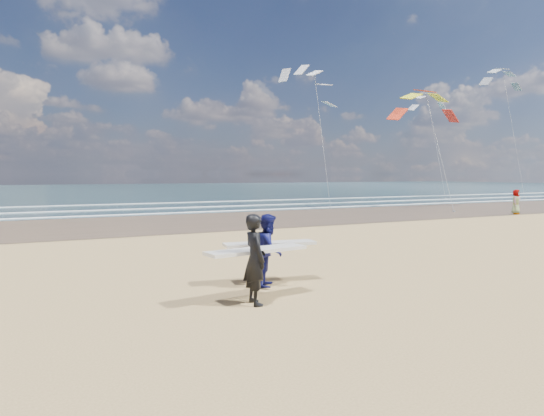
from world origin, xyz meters
TOP-DOWN VIEW (x-y plane):
  - wet_sand_strip at (20.00, 18.00)m, footprint 220.00×12.00m
  - ocean at (20.00, 72.00)m, footprint 220.00×100.00m
  - foam_breakers at (20.00, 28.10)m, footprint 220.00×11.70m
  - surfer_near at (0.07, 0.44)m, footprint 2.25×1.09m
  - surfer_far at (1.01, 1.72)m, footprint 2.26×1.30m
  - beachgoer_0 at (24.17, 12.47)m, footprint 0.91×0.77m
  - kite_0 at (22.69, 18.19)m, footprint 6.36×4.80m
  - kite_1 at (16.82, 24.32)m, footprint 5.53×4.71m
  - kite_2 at (43.32, 27.49)m, footprint 5.98×4.76m
  - kite_5 at (35.27, 30.58)m, footprint 5.05×4.66m

SIDE VIEW (x-z plane):
  - wet_sand_strip at x=20.00m, z-range 0.00..0.01m
  - ocean at x=20.00m, z-range 0.00..0.02m
  - foam_breakers at x=20.00m, z-range 0.02..0.08m
  - beachgoer_0 at x=24.17m, z-range 0.00..1.59m
  - surfer_far at x=1.01m, z-range 0.01..1.68m
  - surfer_near at x=0.07m, z-range 0.02..1.82m
  - kite_0 at x=22.69m, z-range 0.74..10.82m
  - kite_1 at x=16.82m, z-range 0.50..12.37m
  - kite_5 at x=35.27m, z-range 0.34..12.78m
  - kite_2 at x=43.32m, z-range 0.76..16.23m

